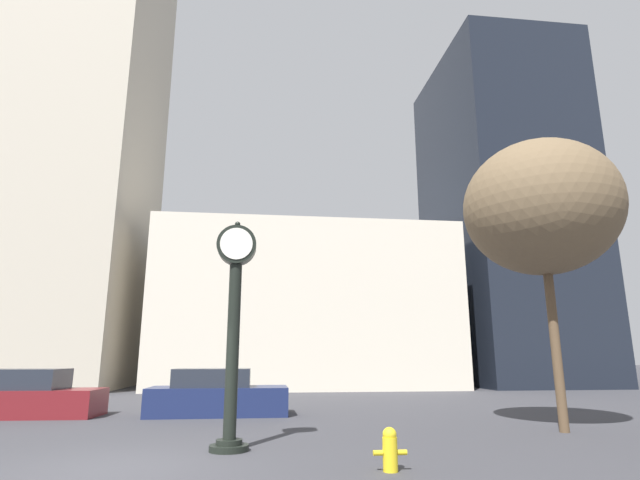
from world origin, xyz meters
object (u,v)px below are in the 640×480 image
Objects in this scene: car_maroon at (27,397)px; bare_tree at (541,208)px; street_clock at (234,315)px; car_navy at (217,395)px; fire_hydrant_near at (390,449)px.

bare_tree is (14.74, -5.03, 5.19)m from car_maroon.
street_clock reaches higher than car_maroon.
street_clock is at bearing -42.31° from car_maroon.
street_clock is at bearing -83.13° from car_navy.
bare_tree is at bearing 34.56° from fire_hydrant_near.
street_clock is 1.07× the size of car_navy.
car_maroon is at bearing 177.93° from car_navy.
car_maroon is 5.87m from car_navy.
street_clock reaches higher than car_navy.
car_maroon is 0.99× the size of car_navy.
street_clock is 8.84m from bare_tree.
car_navy is at bearing 112.16° from fire_hydrant_near.
bare_tree is (8.87, -4.80, 5.18)m from car_navy.
car_navy is (5.86, -0.23, 0.01)m from car_maroon.
fire_hydrant_near is at bearing -38.59° from street_clock.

